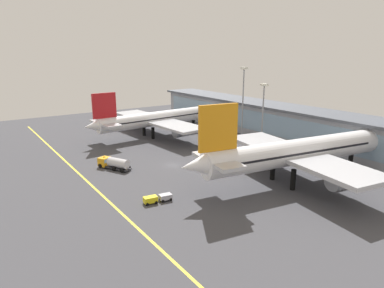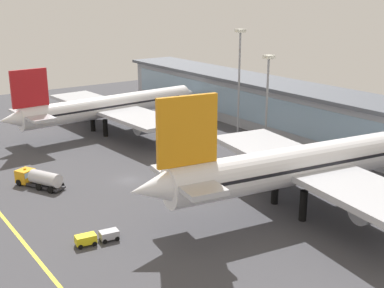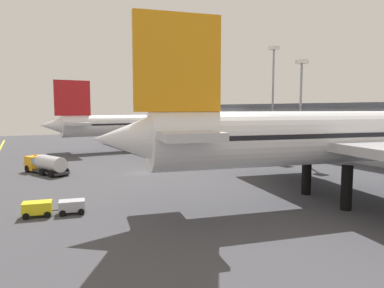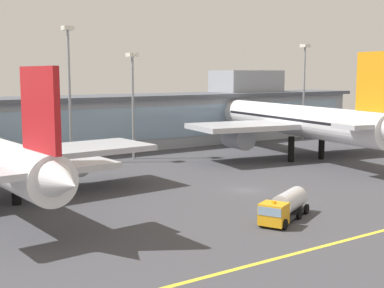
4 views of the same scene
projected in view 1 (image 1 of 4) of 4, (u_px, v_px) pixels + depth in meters
name	position (u px, v px, depth m)	size (l,w,h in m)	color
ground_plane	(173.00, 165.00, 88.78)	(182.49, 182.49, 0.00)	#424247
taxiway_centreline_stripe	(89.00, 183.00, 76.74)	(145.99, 0.50, 0.01)	yellow
terminal_building	(295.00, 124.00, 110.20)	(133.35, 14.00, 16.37)	#9399A3
airliner_near_left	(155.00, 119.00, 118.38)	(44.86, 51.05, 16.23)	black
airliner_near_right	(296.00, 153.00, 75.50)	(41.35, 55.33, 18.86)	black
fuel_tanker_truck	(113.00, 163.00, 85.73)	(9.19, 6.19, 2.90)	black
baggage_tug_near	(157.00, 198.00, 66.69)	(2.43, 5.75, 1.40)	black
apron_light_mast_centre	(243.00, 93.00, 112.34)	(1.80, 1.80, 23.63)	gray
apron_light_mast_east	(263.00, 105.00, 102.93)	(1.80, 1.80, 19.28)	gray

